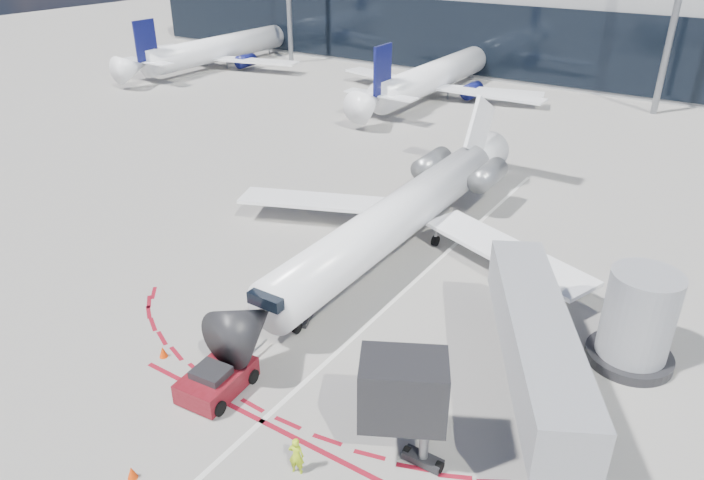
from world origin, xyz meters
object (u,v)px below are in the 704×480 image
Objects in this scene: ramp_worker at (296,456)px; uld_container at (290,301)px; regional_jet at (404,212)px; pushback_tug at (217,380)px.

uld_container reaches higher than ramp_worker.
ramp_worker is at bearing -71.06° from uld_container.
uld_container is at bearing -96.21° from regional_jet.
uld_container reaches higher than pushback_tug.
regional_jet is 19.25m from ramp_worker.
regional_jet reaches higher than pushback_tug.
pushback_tug is at bearing -35.69° from ramp_worker.
uld_container is at bearing -69.66° from ramp_worker.
pushback_tug is 6.46m from uld_container.
regional_jet is 16.72m from pushback_tug.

